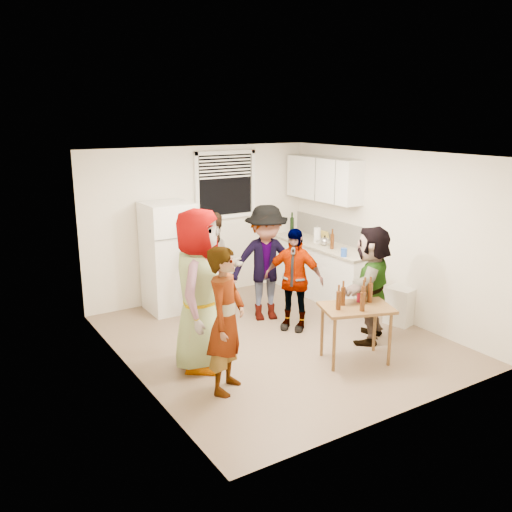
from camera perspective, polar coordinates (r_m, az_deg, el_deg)
room at (r=7.50m, az=2.17°, el=-8.76°), size 4.00×4.50×2.50m
window at (r=9.08m, az=-3.23°, el=7.48°), size 1.12×0.10×1.06m
refrigerator at (r=8.46m, az=-9.18°, el=-0.11°), size 0.70×0.70×1.70m
counter_lower at (r=9.19m, az=6.97°, el=-1.57°), size 0.60×2.20×0.86m
countertop at (r=9.07m, az=7.06°, el=1.16°), size 0.64×2.22×0.04m
backsplash at (r=9.21m, az=8.48°, el=2.58°), size 0.03×2.20×0.36m
upper_cabinets at (r=9.12m, az=7.12°, el=8.06°), size 0.34×1.60×0.70m
kettle at (r=8.96m, az=7.23°, el=1.11°), size 0.25×0.23×0.18m
paper_towel at (r=9.16m, az=6.43°, el=1.43°), size 0.11×0.11×0.25m
wine_bottle at (r=9.84m, az=3.79°, el=2.42°), size 0.07×0.07×0.28m
beer_bottle_counter at (r=8.74m, az=7.99°, el=0.75°), size 0.06×0.06×0.24m
blue_cup at (r=8.30m, az=9.22°, el=-0.06°), size 0.10×0.10×0.13m
picture_frame at (r=9.36m, az=7.27°, el=2.17°), size 0.02×0.18×0.15m
trash_bin at (r=8.25m, az=15.01°, el=-5.19°), size 0.45×0.45×0.55m
serving_table at (r=7.01m, az=10.28°, el=-10.74°), size 0.99×0.81×0.71m
beer_bottle_table at (r=6.93m, az=11.86°, el=-4.75°), size 0.06×0.06×0.24m
red_cup at (r=6.92m, az=10.91°, el=-4.72°), size 0.10×0.10×0.13m
guest_grey at (r=6.80m, az=-5.83°, el=-11.43°), size 2.11×2.00×0.62m
guest_stripe at (r=6.26m, az=-3.06°, el=-13.79°), size 1.52×1.64×0.39m
guest_back_left at (r=8.12m, az=-4.18°, el=-6.91°), size 1.29×1.81×0.62m
guest_back_right at (r=8.24m, az=1.04°, el=-6.54°), size 1.61×1.99×0.64m
guest_black at (r=7.89m, az=3.88°, el=-7.57°), size 1.69×1.58×0.36m
guest_orange at (r=7.67m, az=11.76°, el=-8.54°), size 2.11×2.14×0.47m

